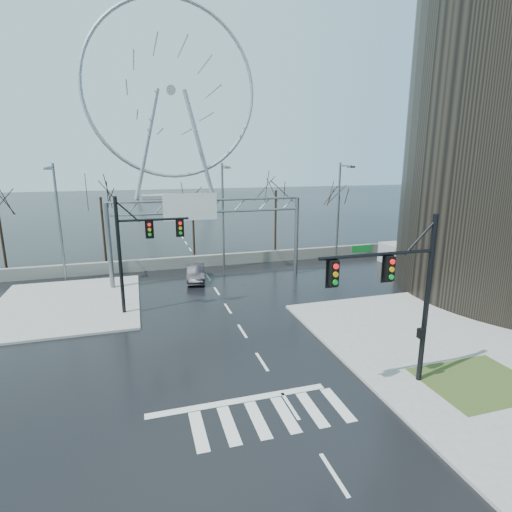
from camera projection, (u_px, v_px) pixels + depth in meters
name	position (u px, v px, depth m)	size (l,w,h in m)	color
ground	(262.00, 362.00, 20.78)	(260.00, 260.00, 0.00)	black
sidewalk_right_ext	(402.00, 324.00, 25.43)	(12.00, 10.00, 0.15)	gray
sidewalk_far	(67.00, 304.00, 28.86)	(10.00, 12.00, 0.15)	gray
grass_strip	(478.00, 382.00, 18.61)	(5.00, 4.00, 0.02)	#2C411B
barrier_wall	(201.00, 261.00, 39.28)	(52.00, 0.50, 1.10)	slate
signal_mast_near	(403.00, 287.00, 17.32)	(5.52, 0.41, 8.00)	black
signal_mast_far	(137.00, 244.00, 26.35)	(4.72, 0.41, 8.00)	black
sign_gantry	(204.00, 222.00, 33.39)	(16.36, 0.40, 7.60)	slate
streetlight_left	(58.00, 214.00, 32.96)	(0.50, 2.55, 10.00)	slate
streetlight_mid	(224.00, 208.00, 36.87)	(0.50, 2.55, 10.00)	slate
streetlight_right	(340.00, 204.00, 40.23)	(0.50, 2.55, 10.00)	slate
tree_left	(101.00, 205.00, 38.74)	(3.75, 3.75, 7.50)	black
tree_center	(193.00, 209.00, 42.38)	(3.25, 3.25, 6.50)	black
tree_right	(276.00, 198.00, 43.72)	(3.90, 3.90, 7.80)	black
tree_far_right	(339.00, 202.00, 46.61)	(3.40, 3.40, 6.80)	black
ferris_wheel	(171.00, 98.00, 104.50)	(45.00, 6.00, 50.91)	gray
car	(196.00, 273.00, 34.57)	(1.48, 4.25, 1.40)	black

